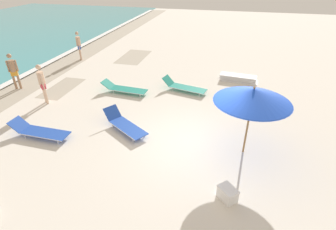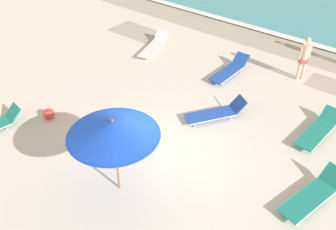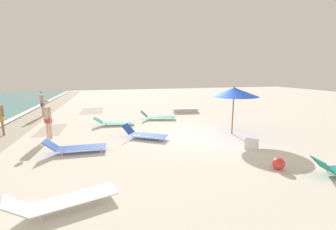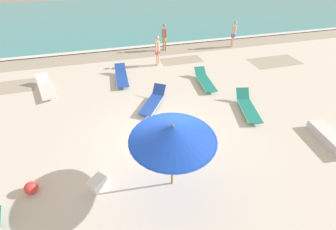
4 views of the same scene
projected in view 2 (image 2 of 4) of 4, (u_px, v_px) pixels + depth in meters
The scene contains 10 objects.
ground_plane at pixel (160, 160), 11.10m from camera, with size 60.00×60.00×0.16m.
beach_umbrella at pixel (113, 128), 8.89m from camera, with size 2.28×2.28×2.32m.
sun_lounger_under_umbrella at pixel (216, 112), 12.51m from camera, with size 1.63×2.04×0.59m.
sun_lounger_beside_umbrella at pixel (318, 130), 11.78m from camera, with size 0.77×2.26×0.49m.
sun_lounger_near_water_left at pixel (154, 46), 16.55m from camera, with size 1.21×2.32×0.54m.
sun_lounger_near_water_right at pixel (229, 70), 14.82m from camera, with size 0.67×2.17×0.54m.
sun_lounger_mid_beach_pair_a at pixel (313, 195), 9.62m from camera, with size 1.09×2.25×0.57m.
beachgoer_strolling_adult at pixel (304, 56), 14.07m from camera, with size 0.33×0.36×1.76m.
beach_ball at pixel (49, 114), 12.49m from camera, with size 0.37×0.37×0.37m.
cooler_box at pixel (77, 142), 11.34m from camera, with size 0.61×0.60×0.37m.
Camera 2 is at (5.25, -6.22, 7.58)m, focal length 40.00 mm.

